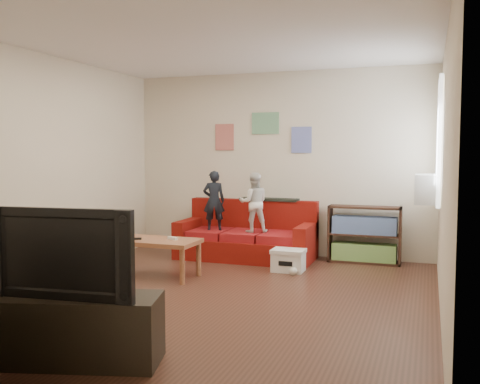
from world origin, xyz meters
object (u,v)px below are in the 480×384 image
(coffee_table, at_px, (156,245))
(file_box, at_px, (288,260))
(sofa, at_px, (247,238))
(child_b, at_px, (254,202))
(child_a, at_px, (214,201))
(television, at_px, (67,251))
(bookshelf, at_px, (364,237))
(tv_stand, at_px, (69,329))

(coffee_table, relative_size, file_box, 2.50)
(sofa, relative_size, child_b, 2.31)
(coffee_table, xyz_separation_m, file_box, (1.45, 0.84, -0.25))
(child_a, distance_m, file_box, 1.48)
(television, bearing_deg, child_a, 90.62)
(sofa, xyz_separation_m, television, (0.01, -4.06, 0.53))
(bookshelf, height_order, tv_stand, bookshelf)
(bookshelf, relative_size, tv_stand, 0.74)
(sofa, height_order, coffee_table, sofa)
(coffee_table, distance_m, file_box, 1.69)
(coffee_table, xyz_separation_m, tv_stand, (0.69, -2.57, -0.15))
(television, bearing_deg, child_b, 81.82)
(child_b, height_order, tv_stand, child_b)
(tv_stand, xyz_separation_m, television, (0.00, 0.00, 0.57))
(bookshelf, height_order, television, television)
(child_b, bearing_deg, child_a, -22.13)
(bookshelf, relative_size, file_box, 2.36)
(sofa, bearing_deg, child_b, -48.26)
(child_b, relative_size, bookshelf, 0.85)
(child_b, bearing_deg, sofa, -70.40)
(child_b, relative_size, television, 0.74)
(bookshelf, bearing_deg, coffee_table, -143.15)
(child_b, distance_m, tv_stand, 3.94)
(sofa, xyz_separation_m, child_b, (0.15, -0.17, 0.54))
(child_b, xyz_separation_m, television, (-0.13, -3.89, -0.00))
(tv_stand, bearing_deg, sofa, 74.77)
(coffee_table, xyz_separation_m, television, (0.69, -2.57, 0.42))
(file_box, bearing_deg, bookshelf, 45.86)
(child_b, bearing_deg, bookshelf, 172.86)
(child_a, xyz_separation_m, bookshelf, (2.08, 0.40, -0.48))
(sofa, distance_m, file_box, 1.02)
(child_b, relative_size, tv_stand, 0.63)
(coffee_table, relative_size, television, 0.92)
(sofa, xyz_separation_m, bookshelf, (1.62, 0.23, 0.06))
(child_b, height_order, bookshelf, child_b)
(sofa, height_order, bookshelf, sofa)
(child_a, height_order, tv_stand, child_a)
(child_a, relative_size, file_box, 2.06)
(child_a, distance_m, bookshelf, 2.17)
(sofa, bearing_deg, television, -89.80)
(coffee_table, relative_size, tv_stand, 0.79)
(bookshelf, xyz_separation_m, file_box, (-0.85, -0.88, -0.20))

